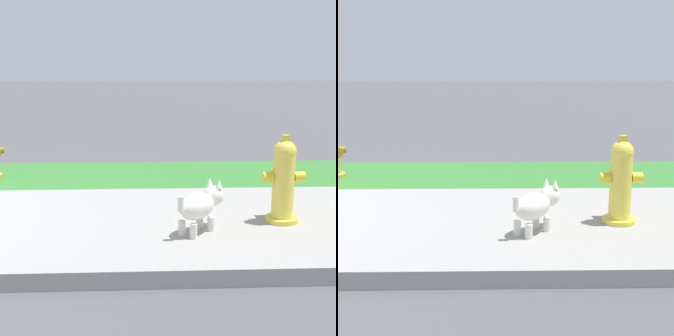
{
  "view_description": "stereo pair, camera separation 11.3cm",
  "coord_description": "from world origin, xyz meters",
  "views": [
    {
      "loc": [
        2.97,
        -3.97,
        1.32
      ],
      "look_at": [
        3.17,
        0.42,
        0.4
      ],
      "focal_mm": 50.0,
      "sensor_mm": 36.0,
      "label": 1
    },
    {
      "loc": [
        3.08,
        -3.97,
        1.32
      ],
      "look_at": [
        3.17,
        0.42,
        0.4
      ],
      "focal_mm": 50.0,
      "sensor_mm": 36.0,
      "label": 2
    }
  ],
  "objects": [
    {
      "name": "small_white_dog",
      "position": [
        3.41,
        -0.29,
        0.24
      ],
      "size": [
        0.45,
        0.47,
        0.43
      ],
      "rotation": [
        0.0,
        0.0,
        0.83
      ],
      "color": "silver",
      "rests_on": "ground"
    },
    {
      "name": "fire_hydrant_far_end",
      "position": [
        4.15,
        -0.06,
        0.38
      ],
      "size": [
        0.37,
        0.34,
        0.78
      ],
      "rotation": [
        0.0,
        0.0,
        0.03
      ],
      "color": "yellow",
      "rests_on": "ground"
    }
  ]
}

